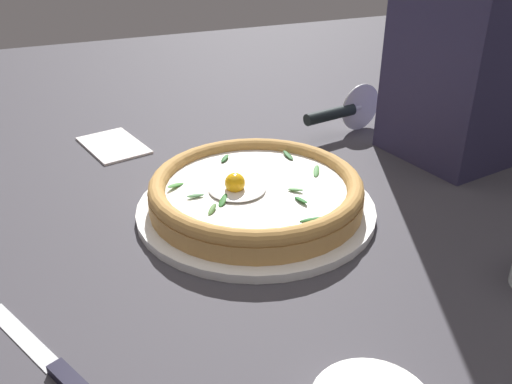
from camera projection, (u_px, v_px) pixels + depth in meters
The scene contains 7 objects.
ground_plane at pixel (238, 239), 0.76m from camera, with size 2.40×2.40×0.03m, color #3A373E.
pizza_plate at pixel (256, 208), 0.79m from camera, with size 0.34×0.34×0.01m, color white.
pizza at pixel (256, 191), 0.78m from camera, with size 0.30×0.30×0.06m.
pizza_cutter at pixel (340, 112), 1.03m from camera, with size 0.17×0.04×0.09m.
table_knife at pixel (62, 373), 0.52m from camera, with size 0.11×0.21×0.01m.
folded_napkin at pixel (113, 144), 1.00m from camera, with size 0.14×0.09×0.01m, color white.
pepper_shaker at pixel (412, 131), 0.96m from camera, with size 0.03×0.03×0.08m, color silver.
Camera 1 is at (0.22, 0.60, 0.40)m, focal length 39.01 mm.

